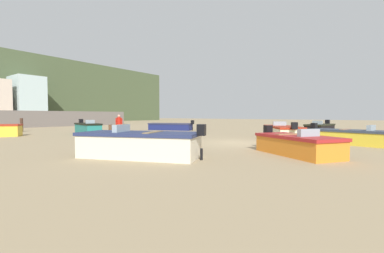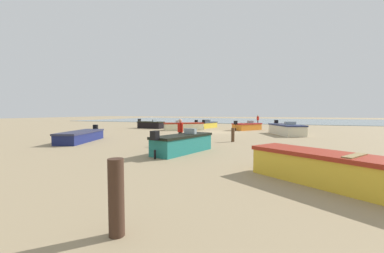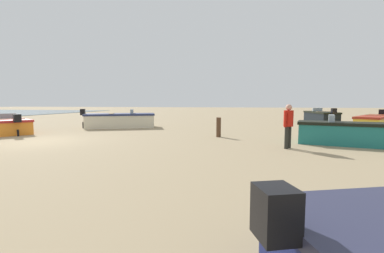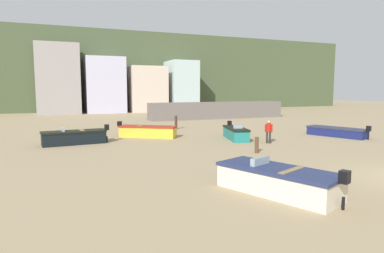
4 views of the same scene
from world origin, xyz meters
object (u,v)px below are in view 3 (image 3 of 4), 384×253
at_px(boat_teal_1, 350,133).
at_px(beach_walker_distant, 288,123).
at_px(boat_orange_3, 10,126).
at_px(mooring_post_mid_beach, 219,127).
at_px(boat_yellow_2, 374,123).
at_px(boat_black_8, 321,117).
at_px(boat_cream_7, 120,120).

relative_size(boat_teal_1, beach_walker_distant, 2.53).
bearing_deg(boat_orange_3, mooring_post_mid_beach, -53.42).
height_order(boat_orange_3, beach_walker_distant, beach_walker_distant).
bearing_deg(mooring_post_mid_beach, boat_yellow_2, 116.59).
height_order(boat_black_8, beach_walker_distant, beach_walker_distant).
bearing_deg(boat_orange_3, boat_yellow_2, -42.38).
bearing_deg(mooring_post_mid_beach, boat_cream_7, -117.26).
bearing_deg(boat_cream_7, mooring_post_mid_beach, 40.29).
height_order(boat_teal_1, beach_walker_distant, beach_walker_distant).
height_order(boat_orange_3, boat_black_8, boat_black_8).
relative_size(boat_orange_3, boat_cream_7, 0.79).
distance_m(boat_yellow_2, mooring_post_mid_beach, 9.89).
xyz_separation_m(boat_teal_1, mooring_post_mid_beach, (-1.54, -5.29, 0.01)).
height_order(boat_yellow_2, beach_walker_distant, beach_walker_distant).
height_order(boat_teal_1, boat_black_8, boat_black_8).
bearing_deg(boat_black_8, boat_orange_3, -157.06).
bearing_deg(boat_orange_3, boat_black_8, -27.04).
bearing_deg(boat_teal_1, boat_cream_7, 81.97).
relative_size(boat_yellow_2, boat_cream_7, 0.94).
xyz_separation_m(mooring_post_mid_beach, beach_walker_distant, (2.75, 2.77, 0.47)).
distance_m(boat_teal_1, mooring_post_mid_beach, 5.51).
bearing_deg(boat_black_8, beach_walker_distant, -116.33).
xyz_separation_m(boat_orange_3, boat_cream_7, (-4.10, 4.55, 0.08)).
bearing_deg(boat_orange_3, boat_teal_1, -59.54).
xyz_separation_m(boat_teal_1, boat_orange_3, (-0.99, -16.73, -0.06)).
relative_size(boat_yellow_2, boat_orange_3, 1.19).
bearing_deg(boat_cream_7, boat_black_8, 91.65).
distance_m(boat_cream_7, boat_black_8, 15.71).
height_order(boat_cream_7, mooring_post_mid_beach, boat_cream_7).
relative_size(boat_orange_3, boat_black_8, 0.82).
height_order(mooring_post_mid_beach, beach_walker_distant, beach_walker_distant).
bearing_deg(boat_yellow_2, boat_cream_7, 36.98).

